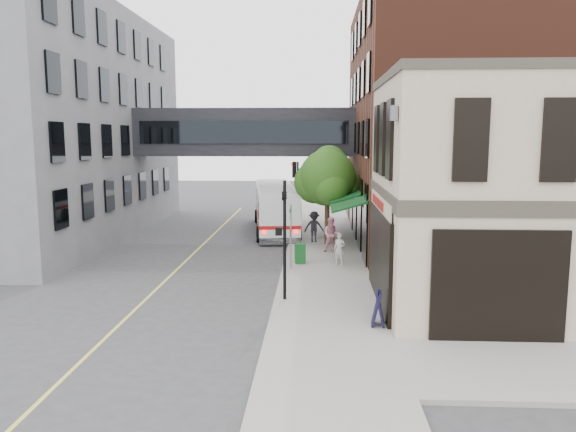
# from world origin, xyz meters

# --- Properties ---
(ground) EXTENTS (120.00, 120.00, 0.00)m
(ground) POSITION_xyz_m (0.00, 0.00, 0.00)
(ground) COLOR #38383A
(ground) RESTS_ON ground
(sidewalk_main) EXTENTS (4.00, 60.00, 0.15)m
(sidewalk_main) POSITION_xyz_m (2.00, 14.00, 0.07)
(sidewalk_main) COLOR gray
(sidewalk_main) RESTS_ON ground
(corner_building) EXTENTS (10.19, 8.12, 8.45)m
(corner_building) POSITION_xyz_m (8.97, 2.00, 4.21)
(corner_building) COLOR #C7B398
(corner_building) RESTS_ON ground
(brick_building) EXTENTS (13.76, 18.00, 14.00)m
(brick_building) POSITION_xyz_m (9.98, 15.00, 6.99)
(brick_building) COLOR #4C2317
(brick_building) RESTS_ON ground
(opposite_building) EXTENTS (14.00, 24.00, 14.00)m
(opposite_building) POSITION_xyz_m (-17.00, 16.00, 7.00)
(opposite_building) COLOR slate
(opposite_building) RESTS_ON ground
(skyway_bridge) EXTENTS (14.00, 3.18, 3.00)m
(skyway_bridge) POSITION_xyz_m (-3.00, 18.00, 6.50)
(skyway_bridge) COLOR black
(skyway_bridge) RESTS_ON ground
(traffic_signal_near) EXTENTS (0.44, 0.22, 4.60)m
(traffic_signal_near) POSITION_xyz_m (0.37, 2.00, 2.98)
(traffic_signal_near) COLOR black
(traffic_signal_near) RESTS_ON sidewalk_main
(traffic_signal_far) EXTENTS (0.53, 0.28, 4.50)m
(traffic_signal_far) POSITION_xyz_m (0.26, 17.00, 3.34)
(traffic_signal_far) COLOR black
(traffic_signal_far) RESTS_ON sidewalk_main
(street_sign_pole) EXTENTS (0.08, 0.75, 3.00)m
(street_sign_pole) POSITION_xyz_m (0.39, 7.00, 1.93)
(street_sign_pole) COLOR gray
(street_sign_pole) RESTS_ON sidewalk_main
(street_tree) EXTENTS (3.80, 3.20, 5.60)m
(street_tree) POSITION_xyz_m (2.19, 13.22, 3.91)
(street_tree) COLOR #382619
(street_tree) RESTS_ON sidewalk_main
(lane_marking) EXTENTS (0.12, 40.00, 0.01)m
(lane_marking) POSITION_xyz_m (-5.00, 10.00, 0.01)
(lane_marking) COLOR #D8CC4C
(lane_marking) RESTS_ON ground
(bus) EXTENTS (3.76, 11.21, 2.96)m
(bus) POSITION_xyz_m (-1.12, 18.27, 1.66)
(bus) COLOR white
(bus) RESTS_ON ground
(pedestrian_a) EXTENTS (0.65, 0.55, 1.52)m
(pedestrian_a) POSITION_xyz_m (2.70, 7.86, 0.91)
(pedestrian_a) COLOR beige
(pedestrian_a) RESTS_ON sidewalk_main
(pedestrian_b) EXTENTS (0.94, 0.75, 1.87)m
(pedestrian_b) POSITION_xyz_m (2.40, 10.80, 1.08)
(pedestrian_b) COLOR pink
(pedestrian_b) RESTS_ON sidewalk_main
(pedestrian_c) EXTENTS (1.25, 0.84, 1.79)m
(pedestrian_c) POSITION_xyz_m (1.46, 13.66, 1.05)
(pedestrian_c) COLOR black
(pedestrian_c) RESTS_ON sidewalk_main
(newspaper_box) EXTENTS (0.56, 0.51, 0.98)m
(newspaper_box) POSITION_xyz_m (0.81, 8.07, 0.64)
(newspaper_box) COLOR #12521F
(newspaper_box) RESTS_ON sidewalk_main
(sandwich_board) EXTENTS (0.46, 0.67, 1.13)m
(sandwich_board) POSITION_xyz_m (3.60, -0.81, 0.72)
(sandwich_board) COLOR black
(sandwich_board) RESTS_ON sidewalk_main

